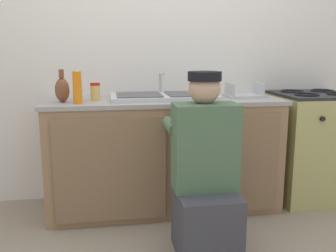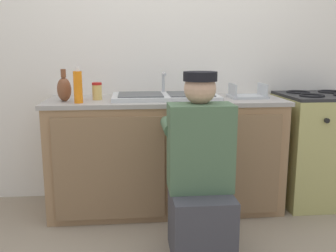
{
  "view_description": "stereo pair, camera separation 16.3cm",
  "coord_description": "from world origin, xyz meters",
  "px_view_note": "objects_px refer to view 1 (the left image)",
  "views": [
    {
      "loc": [
        -0.42,
        -2.5,
        1.22
      ],
      "look_at": [
        0.0,
        0.1,
        0.69
      ],
      "focal_mm": 40.0,
      "sensor_mm": 36.0,
      "label": 1
    },
    {
      "loc": [
        -0.26,
        -2.52,
        1.22
      ],
      "look_at": [
        0.0,
        0.1,
        0.69
      ],
      "focal_mm": 40.0,
      "sensor_mm": 36.0,
      "label": 2
    }
  ],
  "objects_px": {
    "plumber_person": "(205,180)",
    "stove_range": "(311,146)",
    "condiment_jar": "(95,92)",
    "vase_decorative": "(62,89)",
    "soap_bottle_orange": "(77,87)",
    "sink_double_basin": "(164,96)",
    "spice_bottle_red": "(77,93)",
    "dish_rack_tray": "(244,94)"
  },
  "relations": [
    {
      "from": "plumber_person",
      "to": "dish_rack_tray",
      "type": "bearing_deg",
      "value": 55.02
    },
    {
      "from": "soap_bottle_orange",
      "to": "vase_decorative",
      "type": "bearing_deg",
      "value": 137.93
    },
    {
      "from": "sink_double_basin",
      "to": "stove_range",
      "type": "distance_m",
      "value": 1.32
    },
    {
      "from": "soap_bottle_orange",
      "to": "vase_decorative",
      "type": "xyz_separation_m",
      "value": [
        -0.11,
        0.1,
        -0.02
      ]
    },
    {
      "from": "soap_bottle_orange",
      "to": "spice_bottle_red",
      "type": "xyz_separation_m",
      "value": [
        -0.02,
        0.19,
        -0.06
      ]
    },
    {
      "from": "sink_double_basin",
      "to": "dish_rack_tray",
      "type": "height_order",
      "value": "sink_double_basin"
    },
    {
      "from": "dish_rack_tray",
      "to": "condiment_jar",
      "type": "relative_size",
      "value": 2.19
    },
    {
      "from": "plumber_person",
      "to": "condiment_jar",
      "type": "distance_m",
      "value": 1.06
    },
    {
      "from": "sink_double_basin",
      "to": "condiment_jar",
      "type": "distance_m",
      "value": 0.51
    },
    {
      "from": "stove_range",
      "to": "plumber_person",
      "type": "relative_size",
      "value": 0.81
    },
    {
      "from": "soap_bottle_orange",
      "to": "spice_bottle_red",
      "type": "bearing_deg",
      "value": 95.89
    },
    {
      "from": "vase_decorative",
      "to": "soap_bottle_orange",
      "type": "bearing_deg",
      "value": -42.07
    },
    {
      "from": "sink_double_basin",
      "to": "vase_decorative",
      "type": "bearing_deg",
      "value": -173.34
    },
    {
      "from": "stove_range",
      "to": "vase_decorative",
      "type": "bearing_deg",
      "value": -177.57
    },
    {
      "from": "sink_double_basin",
      "to": "soap_bottle_orange",
      "type": "distance_m",
      "value": 0.66
    },
    {
      "from": "plumber_person",
      "to": "dish_rack_tray",
      "type": "relative_size",
      "value": 3.94
    },
    {
      "from": "plumber_person",
      "to": "soap_bottle_orange",
      "type": "bearing_deg",
      "value": 145.19
    },
    {
      "from": "stove_range",
      "to": "soap_bottle_orange",
      "type": "height_order",
      "value": "soap_bottle_orange"
    },
    {
      "from": "stove_range",
      "to": "dish_rack_tray",
      "type": "relative_size",
      "value": 3.21
    },
    {
      "from": "condiment_jar",
      "to": "soap_bottle_orange",
      "type": "distance_m",
      "value": 0.21
    },
    {
      "from": "stove_range",
      "to": "condiment_jar",
      "type": "height_order",
      "value": "condiment_jar"
    },
    {
      "from": "stove_range",
      "to": "condiment_jar",
      "type": "bearing_deg",
      "value": -179.32
    },
    {
      "from": "dish_rack_tray",
      "to": "soap_bottle_orange",
      "type": "height_order",
      "value": "soap_bottle_orange"
    },
    {
      "from": "plumber_person",
      "to": "spice_bottle_red",
      "type": "height_order",
      "value": "plumber_person"
    },
    {
      "from": "condiment_jar",
      "to": "spice_bottle_red",
      "type": "bearing_deg",
      "value": 167.92
    },
    {
      "from": "stove_range",
      "to": "soap_bottle_orange",
      "type": "xyz_separation_m",
      "value": [
        -1.87,
        -0.19,
        0.53
      ]
    },
    {
      "from": "dish_rack_tray",
      "to": "condiment_jar",
      "type": "xyz_separation_m",
      "value": [
        -1.14,
        -0.0,
        0.04
      ]
    },
    {
      "from": "plumber_person",
      "to": "vase_decorative",
      "type": "xyz_separation_m",
      "value": [
        -0.88,
        0.64,
        0.49
      ]
    },
    {
      "from": "condiment_jar",
      "to": "vase_decorative",
      "type": "height_order",
      "value": "vase_decorative"
    },
    {
      "from": "stove_range",
      "to": "vase_decorative",
      "type": "relative_size",
      "value": 3.91
    },
    {
      "from": "stove_range",
      "to": "vase_decorative",
      "type": "height_order",
      "value": "vase_decorative"
    },
    {
      "from": "condiment_jar",
      "to": "dish_rack_tray",
      "type": "bearing_deg",
      "value": 0.23
    },
    {
      "from": "condiment_jar",
      "to": "vase_decorative",
      "type": "bearing_deg",
      "value": -164.43
    },
    {
      "from": "plumber_person",
      "to": "stove_range",
      "type": "bearing_deg",
      "value": 33.21
    },
    {
      "from": "sink_double_basin",
      "to": "plumber_person",
      "type": "height_order",
      "value": "plumber_person"
    },
    {
      "from": "sink_double_basin",
      "to": "plumber_person",
      "type": "xyz_separation_m",
      "value": [
        0.14,
        -0.72,
        -0.42
      ]
    },
    {
      "from": "sink_double_basin",
      "to": "dish_rack_tray",
      "type": "bearing_deg",
      "value": -1.65
    },
    {
      "from": "dish_rack_tray",
      "to": "spice_bottle_red",
      "type": "xyz_separation_m",
      "value": [
        -1.28,
        0.02,
        0.03
      ]
    },
    {
      "from": "plumber_person",
      "to": "condiment_jar",
      "type": "bearing_deg",
      "value": 133.1
    },
    {
      "from": "plumber_person",
      "to": "soap_bottle_orange",
      "type": "height_order",
      "value": "soap_bottle_orange"
    },
    {
      "from": "dish_rack_tray",
      "to": "soap_bottle_orange",
      "type": "distance_m",
      "value": 1.27
    },
    {
      "from": "sink_double_basin",
      "to": "soap_bottle_orange",
      "type": "bearing_deg",
      "value": -163.29
    }
  ]
}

